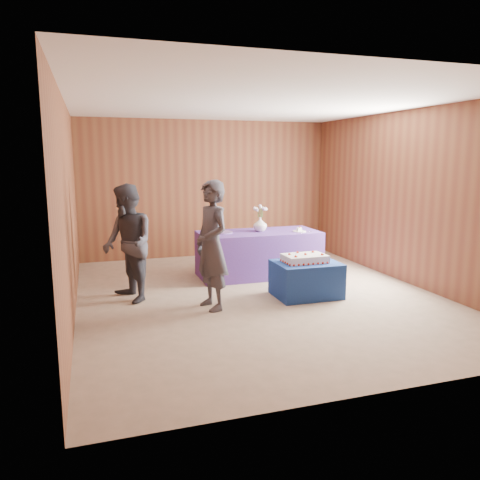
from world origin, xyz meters
name	(u,v)px	position (x,y,z in m)	size (l,w,h in m)	color
ground	(258,295)	(0.00, 0.00, 0.00)	(6.00, 6.00, 0.00)	gray
room_shell	(259,170)	(0.00, 0.00, 1.80)	(5.04, 6.04, 2.72)	brown
cake_table	(306,279)	(0.65, -0.24, 0.25)	(0.90, 0.70, 0.50)	navy
serving_table	(259,254)	(0.41, 1.10, 0.38)	(2.00, 0.90, 0.75)	#543695
sheet_cake	(305,258)	(0.62, -0.22, 0.55)	(0.63, 0.43, 0.14)	white
vase	(260,224)	(0.44, 1.13, 0.87)	(0.23, 0.23, 0.24)	silver
flower_spray	(260,208)	(0.44, 1.13, 1.14)	(0.25, 0.24, 0.19)	#2D6227
platter	(221,232)	(-0.22, 1.16, 0.76)	(0.38, 0.38, 0.02)	#6B4C99
plate	(299,231)	(1.06, 0.91, 0.76)	(0.22, 0.22, 0.01)	white
cake_slice	(299,229)	(1.06, 0.91, 0.79)	(0.07, 0.06, 0.08)	white
knife	(306,232)	(1.14, 0.79, 0.75)	(0.26, 0.02, 0.00)	silver
guest_left	(212,245)	(-0.77, -0.36, 0.85)	(0.62, 0.40, 1.69)	#383741
guest_right	(128,243)	(-1.78, 0.31, 0.81)	(0.79, 0.62, 1.63)	#363641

